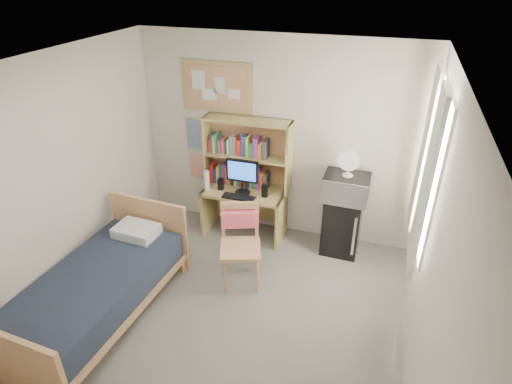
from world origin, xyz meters
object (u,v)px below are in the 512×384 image
(bed, at_px, (98,295))
(monitor, at_px, (242,178))
(speaker_right, at_px, (265,191))
(desk, at_px, (244,212))
(speaker_left, at_px, (221,184))
(desk_chair, at_px, (240,248))
(mini_fridge, at_px, (342,224))
(desk_fan, at_px, (349,164))
(bulletin_board, at_px, (217,87))
(microwave, at_px, (346,187))

(bed, height_order, monitor, monitor)
(speaker_right, bearing_deg, desk, 168.69)
(speaker_left, relative_size, speaker_right, 0.94)
(desk_chair, distance_m, monitor, 1.04)
(mini_fridge, bearing_deg, monitor, -174.54)
(mini_fridge, relative_size, desk_fan, 2.52)
(bulletin_board, height_order, desk, bulletin_board)
(bed, distance_m, desk_fan, 3.11)
(microwave, bearing_deg, speaker_right, -174.45)
(speaker_left, xyz_separation_m, speaker_right, (0.60, 0.00, 0.01))
(mini_fridge, distance_m, speaker_left, 1.64)
(desk_chair, distance_m, speaker_right, 0.95)
(bulletin_board, xyz_separation_m, mini_fridge, (1.74, -0.24, -1.54))
(desk, height_order, speaker_right, speaker_right)
(desk_chair, xyz_separation_m, microwave, (1.00, 0.99, 0.43))
(desk_chair, xyz_separation_m, mini_fridge, (1.00, 1.01, -0.10))
(bed, bearing_deg, desk, 67.09)
(monitor, bearing_deg, speaker_right, 0.00)
(bed, height_order, desk_fan, desk_fan)
(desk_chair, relative_size, microwave, 1.84)
(monitor, relative_size, desk_fan, 1.47)
(desk, bearing_deg, bed, -116.61)
(desk, bearing_deg, desk_fan, 0.58)
(mini_fridge, height_order, microwave, microwave)
(desk, xyz_separation_m, speaker_left, (-0.30, -0.06, 0.41))
(bulletin_board, height_order, mini_fridge, bulletin_board)
(bed, distance_m, microwave, 3.03)
(desk_chair, xyz_separation_m, desk_fan, (1.00, 0.99, 0.74))
(monitor, bearing_deg, bed, -117.35)
(bulletin_board, bearing_deg, speaker_right, -24.71)
(desk, bearing_deg, monitor, -90.00)
(bed, height_order, microwave, microwave)
(monitor, bearing_deg, bulletin_board, 141.94)
(desk_chair, height_order, mini_fridge, desk_chair)
(speaker_left, bearing_deg, speaker_right, 0.00)
(desk_chair, distance_m, bed, 1.57)
(speaker_right, bearing_deg, desk_fan, 4.21)
(desk, distance_m, mini_fridge, 1.30)
(desk, bearing_deg, speaker_left, -168.69)
(microwave, distance_m, desk_fan, 0.31)
(desk_chair, distance_m, mini_fridge, 1.43)
(bulletin_board, relative_size, microwave, 1.77)
(desk, distance_m, speaker_left, 0.51)
(bulletin_board, bearing_deg, speaker_left, -67.35)
(mini_fridge, height_order, bed, mini_fridge)
(bulletin_board, relative_size, bed, 0.48)
(speaker_left, xyz_separation_m, desk_fan, (1.59, 0.08, 0.48))
(desk, distance_m, bed, 2.13)
(desk_chair, bearing_deg, speaker_right, 69.22)
(monitor, distance_m, speaker_left, 0.33)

